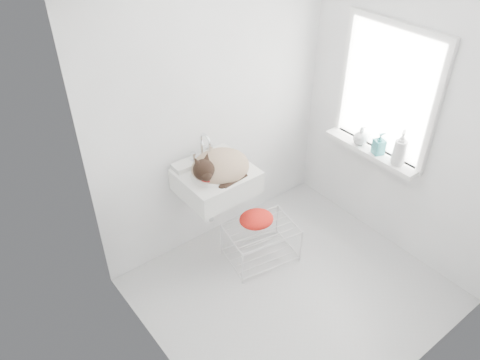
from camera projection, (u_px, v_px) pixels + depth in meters
floor at (292, 291)px, 3.80m from camera, size 2.20×2.00×0.02m
back_wall at (215, 106)px, 3.69m from camera, size 2.20×0.02×2.50m
right_wall at (408, 112)px, 3.61m from camera, size 0.02×2.00×2.50m
left_wall at (156, 233)px, 2.51m from camera, size 0.02×2.00×2.50m
window_glass at (388, 92)px, 3.67m from camera, size 0.01×0.80×1.00m
window_frame at (387, 92)px, 3.66m from camera, size 0.04×0.90×1.10m
windowsill at (371, 151)px, 3.94m from camera, size 0.16×0.88×0.04m
sink at (216, 171)px, 3.67m from camera, size 0.57×0.50×0.23m
faucet at (202, 146)px, 3.70m from camera, size 0.21×0.15×0.21m
cat at (218, 167)px, 3.64m from camera, size 0.51×0.44×0.30m
wire_rack at (261, 244)px, 4.02m from camera, size 0.62×0.49×0.33m
towel at (256, 222)px, 3.92m from camera, size 0.35×0.31×0.12m
bottle_a at (397, 164)px, 3.75m from camera, size 0.13×0.13×0.25m
bottle_b at (377, 153)px, 3.87m from camera, size 0.11×0.11×0.19m
bottle_c at (359, 144)px, 3.99m from camera, size 0.17×0.17×0.16m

